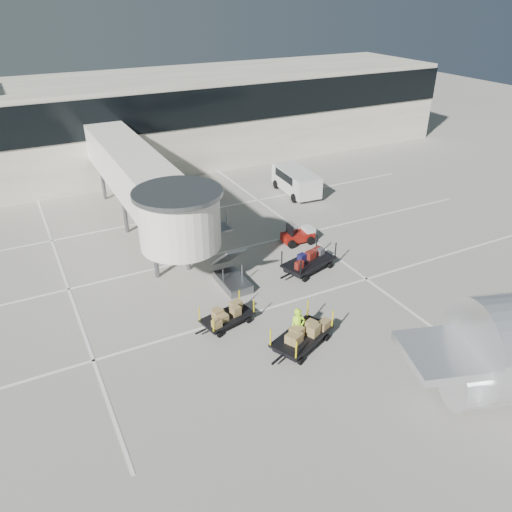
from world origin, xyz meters
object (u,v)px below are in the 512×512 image
object	(u,v)px
baggage_tug	(298,236)
ground_worker	(298,326)
box_cart_near	(301,337)
box_cart_far	(226,317)
suitcase_cart	(309,262)
minivan	(295,179)

from	to	relation	value
baggage_tug	ground_worker	xyz separation A→B (m)	(-5.75, -9.22, 0.47)
box_cart_near	box_cart_far	world-z (taller)	box_cart_near
suitcase_cart	box_cart_far	distance (m)	7.38
baggage_tug	box_cart_far	bearing A→B (deg)	-137.84
baggage_tug	box_cart_far	world-z (taller)	baggage_tug
baggage_tug	ground_worker	world-z (taller)	ground_worker
baggage_tug	suitcase_cart	xyz separation A→B (m)	(-1.42, -3.50, 0.04)
box_cart_near	ground_worker	size ratio (longest dim) A/B	2.02
box_cart_near	minivan	world-z (taller)	minivan
suitcase_cart	minivan	world-z (taller)	minivan
suitcase_cart	box_cart_near	distance (m)	7.53
baggage_tug	suitcase_cart	size ratio (longest dim) A/B	0.54
box_cart_near	ground_worker	bearing A→B (deg)	56.61
baggage_tug	box_cart_near	size ratio (longest dim) A/B	0.57
suitcase_cart	minivan	xyz separation A→B (m)	(6.05, 11.55, 0.63)
box_cart_far	minivan	xyz separation A→B (m)	(12.86, 14.40, 0.66)
baggage_tug	box_cart_far	distance (m)	10.39
baggage_tug	box_cart_far	xyz separation A→B (m)	(-8.23, -6.35, -0.00)
box_cart_far	minivan	bearing A→B (deg)	35.65
box_cart_far	minivan	world-z (taller)	minivan
box_cart_far	ground_worker	xyz separation A→B (m)	(2.48, -2.87, 0.47)
suitcase_cart	minivan	distance (m)	13.06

